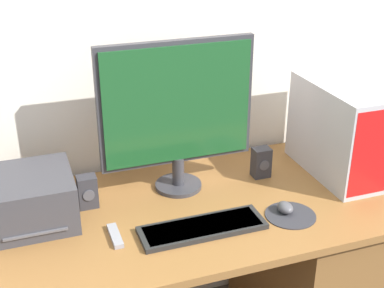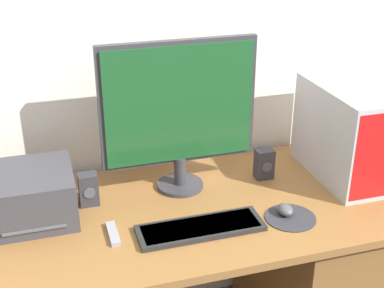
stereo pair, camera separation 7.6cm
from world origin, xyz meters
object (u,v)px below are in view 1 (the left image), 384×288
at_px(monitor, 178,109).
at_px(keyboard, 202,227).
at_px(speaker_right, 261,162).
at_px(remote_control, 115,236).
at_px(computer_tower, 337,130).
at_px(speaker_left, 87,192).
at_px(mouse, 285,208).
at_px(printer, 31,199).

xyz_separation_m(monitor, keyboard, (-0.02, -0.31, -0.32)).
bearing_deg(speaker_right, remote_control, -160.49).
bearing_deg(computer_tower, speaker_left, 176.08).
relative_size(keyboard, speaker_right, 3.52).
height_order(computer_tower, remote_control, computer_tower).
height_order(monitor, speaker_right, monitor).
bearing_deg(speaker_right, mouse, -98.27).
relative_size(printer, speaker_right, 2.49).
distance_m(monitor, computer_tower, 0.66).
relative_size(computer_tower, speaker_right, 3.68).
bearing_deg(monitor, keyboard, -92.96).
height_order(keyboard, speaker_left, speaker_left).
relative_size(speaker_right, remote_control, 0.93).
xyz_separation_m(monitor, printer, (-0.56, -0.06, -0.24)).
bearing_deg(speaker_right, keyboard, -141.54).
xyz_separation_m(mouse, computer_tower, (0.33, 0.21, 0.17)).
bearing_deg(computer_tower, speaker_right, 166.69).
distance_m(mouse, speaker_left, 0.72).
relative_size(computer_tower, printer, 1.48).
xyz_separation_m(monitor, speaker_right, (0.34, -0.03, -0.27)).
bearing_deg(remote_control, keyboard, -10.62).
bearing_deg(computer_tower, monitor, 171.29).
height_order(monitor, computer_tower, monitor).
bearing_deg(speaker_right, speaker_left, -179.90).
bearing_deg(mouse, remote_control, 175.11).
distance_m(speaker_right, remote_control, 0.69).
bearing_deg(keyboard, mouse, 0.45).
height_order(mouse, speaker_left, speaker_left).
relative_size(printer, remote_control, 2.31).
height_order(computer_tower, speaker_left, computer_tower).
bearing_deg(mouse, computer_tower, 32.57).
relative_size(keyboard, printer, 1.42).
height_order(mouse, computer_tower, computer_tower).
bearing_deg(remote_control, mouse, -4.89).
bearing_deg(remote_control, monitor, 40.04).
distance_m(keyboard, speaker_right, 0.46).
xyz_separation_m(printer, speaker_right, (0.90, 0.03, -0.02)).
bearing_deg(remote_control, speaker_left, 102.32).
bearing_deg(speaker_left, computer_tower, -3.92).
bearing_deg(monitor, printer, -174.19).
bearing_deg(monitor, remote_control, -139.96).
xyz_separation_m(keyboard, printer, (-0.54, 0.26, 0.08)).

